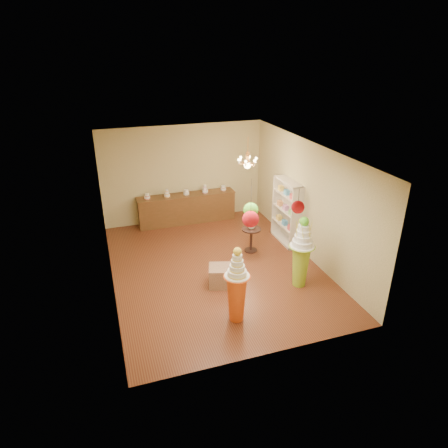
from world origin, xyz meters
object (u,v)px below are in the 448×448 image
object	(u,v)px
round_table	(251,237)
pedestal_green	(301,257)
sideboard	(187,208)
pedestal_orange	(237,292)

from	to	relation	value
round_table	pedestal_green	bearing A→B (deg)	-76.95
pedestal_green	sideboard	xyz separation A→B (m)	(-1.63, 4.34, -0.26)
round_table	pedestal_orange	bearing A→B (deg)	-117.60
pedestal_green	pedestal_orange	bearing A→B (deg)	-158.04
pedestal_green	round_table	bearing A→B (deg)	103.05
pedestal_green	sideboard	world-z (taller)	pedestal_green
sideboard	round_table	size ratio (longest dim) A/B	4.55
sideboard	pedestal_orange	bearing A→B (deg)	-92.24
pedestal_green	round_table	size ratio (longest dim) A/B	2.59
pedestal_green	sideboard	bearing A→B (deg)	110.54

